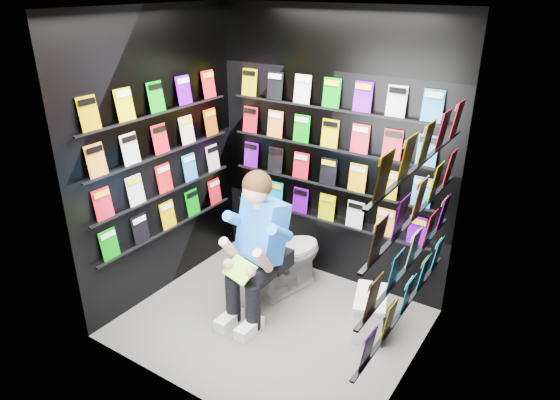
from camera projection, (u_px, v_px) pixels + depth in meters
The scene contains 14 objects.
floor at pixel (271, 323), 4.40m from camera, with size 2.40×2.40×0.00m, color #61615F.
ceiling at pixel (269, 8), 3.35m from camera, with size 2.40×2.40×0.00m, color white.
wall_back at pixel (331, 153), 4.64m from camera, with size 2.40×0.04×2.60m, color black.
wall_front at pixel (180, 238), 3.11m from camera, with size 2.40×0.04×2.60m, color black.
wall_left at pixel (160, 159), 4.47m from camera, with size 0.04×2.00×2.60m, color black.
wall_right at pixel (421, 225), 3.27m from camera, with size 0.04×2.00×2.60m, color black.
comics_back at pixel (329, 153), 4.61m from camera, with size 2.10×0.06×1.37m, color red, non-canonical shape.
comics_left at pixel (162, 159), 4.46m from camera, with size 0.06×1.70×1.37m, color red, non-canonical shape.
comics_right at pixel (417, 223), 3.28m from camera, with size 0.06×1.70×1.37m, color red, non-canonical shape.
toilet at pixel (287, 255), 4.76m from camera, with size 0.42×0.75×0.73m, color white.
longbox at pixel (370, 315), 4.24m from camera, with size 0.24×0.43×0.32m, color silver.
longbox_lid at pixel (371, 297), 4.17m from camera, with size 0.26×0.45×0.03m, color silver.
reader at pixel (264, 230), 4.29m from camera, with size 0.56×0.82×1.51m, color blue, non-canonical shape.
held_comic at pixel (240, 270), 4.11m from camera, with size 0.29×0.01×0.20m, color #31B75C.
Camera 1 is at (2.03, -2.96, 2.77)m, focal length 32.00 mm.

